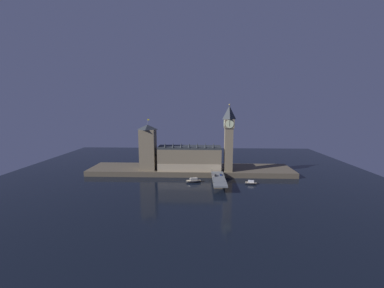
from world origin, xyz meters
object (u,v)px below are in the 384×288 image
Objects in this scene: clock_tower at (229,136)px; street_lamp_far at (212,170)px; victoria_tower at (148,147)px; street_lamp_mid at (225,174)px; boat_upstream at (194,181)px; boat_downstream at (251,183)px; pedestrian_far_rail at (213,175)px; street_lamp_near at (214,178)px; car_southbound_trail at (221,175)px; car_northbound_lead at (216,175)px.

clock_tower is 11.30× the size of street_lamp_far.
street_lamp_mid is (77.96, -34.43, -18.45)m from victoria_tower.
victoria_tower is 8.81× the size of street_lamp_far.
boat_upstream reaches higher than boat_downstream.
street_lamp_near is (-0.40, -22.45, 3.21)m from pedestrian_far_rail.
street_lamp_mid reaches higher than street_lamp_far.
clock_tower is 85.28m from victoria_tower.
street_lamp_mid is at bearing -23.83° from victoria_tower.
street_lamp_far is (-8.11, 5.36, 3.22)m from car_southbound_trail.
street_lamp_mid is at bearing -38.50° from car_northbound_lead.
victoria_tower is at bearing 151.78° from boat_upstream.
victoria_tower is at bearing 143.69° from street_lamp_near.
street_lamp_near is at bearing -110.98° from clock_tower.
clock_tower is 39.06m from street_lamp_far.
victoria_tower is 87.20m from street_lamp_mid.
street_lamp_mid is at bearing -35.87° from pedestrian_far_rail.
boat_downstream is at bearing 28.38° from street_lamp_near.
street_lamp_near is 1.01× the size of street_lamp_mid.
boat_upstream is (-20.74, 1.62, -6.12)m from car_northbound_lead.
street_lamp_near is 0.40× the size of boat_upstream.
clock_tower reaches higher than boat_upstream.
car_southbound_trail is at bearing 12.00° from pedestrian_far_rail.
boat_upstream is 53.79m from boat_downstream.
pedestrian_far_rail is (-7.71, -1.64, 0.21)m from car_southbound_trail.
clock_tower is at bearing 66.43° from car_southbound_trail.
pedestrian_far_rail is at bearing -1.09° from boat_upstream.
clock_tower is 10.72× the size of street_lamp_near.
street_lamp_far is at bearing -16.42° from victoria_tower.
car_southbound_trail is at bearing 71.39° from street_lamp_near.
street_lamp_far is 0.38× the size of boat_upstream.
clock_tower is 4.27× the size of boat_upstream.
victoria_tower is 78.32m from car_northbound_lead.
victoria_tower reaches higher than street_lamp_far.
boat_upstream is at bearing 164.37° from street_lamp_mid.
street_lamp_mid reaches higher than car_northbound_lead.
street_lamp_mid is (11.08, 14.72, -0.03)m from street_lamp_near.
pedestrian_far_rail is at bearing 153.65° from car_northbound_lead.
victoria_tower reaches higher than pedestrian_far_rail.
victoria_tower is 85.01m from street_lamp_near.
street_lamp_near is 30.40m from boat_upstream.
street_lamp_mid reaches higher than boat_downstream.
street_lamp_far is 0.51× the size of boat_downstream.
street_lamp_mid reaches higher than car_southbound_trail.
boat_upstream is at bearing 178.91° from pedestrian_far_rail.
clock_tower reaches higher than pedestrian_far_rail.
clock_tower reaches higher than car_southbound_trail.
pedestrian_far_rail is 7.62m from street_lamp_far.
car_southbound_trail is 25.64m from street_lamp_near.
victoria_tower is 72.17m from street_lamp_far.
clock_tower is 1.28× the size of victoria_tower.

